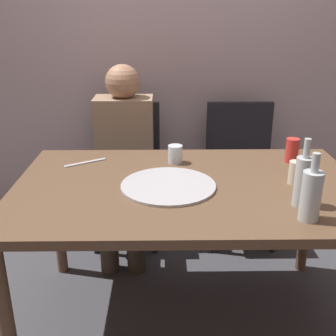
% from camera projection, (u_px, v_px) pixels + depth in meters
% --- Properties ---
extents(ground_plane, '(8.00, 8.00, 0.00)m').
position_uv_depth(ground_plane, '(186.00, 317.00, 2.11)').
color(ground_plane, '#424247').
extents(back_wall, '(6.00, 0.10, 2.60)m').
position_uv_depth(back_wall, '(179.00, 37.00, 2.78)').
color(back_wall, '#B29EA3').
rests_on(back_wall, ground_plane).
extents(dining_table, '(1.56, 0.96, 0.75)m').
position_uv_depth(dining_table, '(188.00, 199.00, 1.87)').
color(dining_table, brown).
rests_on(dining_table, ground_plane).
extents(pizza_tray, '(0.42, 0.42, 0.01)m').
position_uv_depth(pizza_tray, '(168.00, 186.00, 1.81)').
color(pizza_tray, '#ADADB2').
rests_on(pizza_tray, dining_table).
extents(wine_bottle, '(0.07, 0.07, 0.28)m').
position_uv_depth(wine_bottle, '(303.00, 180.00, 1.61)').
color(wine_bottle, '#B2BCC1').
rests_on(wine_bottle, dining_table).
extents(beer_bottle, '(0.08, 0.08, 0.26)m').
position_uv_depth(beer_bottle, '(311.00, 195.00, 1.50)').
color(beer_bottle, '#B2BCC1').
rests_on(beer_bottle, dining_table).
extents(tumbler_near, '(0.07, 0.07, 0.09)m').
position_uv_depth(tumbler_near, '(175.00, 154.00, 2.08)').
color(tumbler_near, silver).
rests_on(tumbler_near, dining_table).
extents(tumbler_far, '(0.06, 0.06, 0.10)m').
position_uv_depth(tumbler_far, '(295.00, 173.00, 1.83)').
color(tumbler_far, beige).
rests_on(tumbler_far, dining_table).
extents(soda_can, '(0.07, 0.07, 0.12)m').
position_uv_depth(soda_can, '(292.00, 150.00, 2.09)').
color(soda_can, red).
rests_on(soda_can, dining_table).
extents(table_knife, '(0.20, 0.13, 0.01)m').
position_uv_depth(table_knife, '(86.00, 163.00, 2.09)').
color(table_knife, '#B7B7BC').
rests_on(table_knife, dining_table).
extents(chair_left, '(0.44, 0.44, 0.90)m').
position_uv_depth(chair_left, '(127.00, 164.00, 2.75)').
color(chair_left, black).
rests_on(chair_left, ground_plane).
extents(chair_right, '(0.44, 0.44, 0.90)m').
position_uv_depth(chair_right, '(240.00, 163.00, 2.75)').
color(chair_right, black).
rests_on(chair_right, ground_plane).
extents(guest_in_sweater, '(0.36, 0.56, 1.17)m').
position_uv_depth(guest_in_sweater, '(124.00, 153.00, 2.56)').
color(guest_in_sweater, '#937A60').
rests_on(guest_in_sweater, ground_plane).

